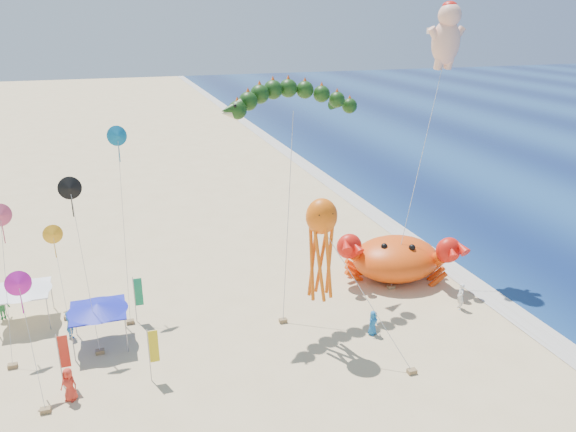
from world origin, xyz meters
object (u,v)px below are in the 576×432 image
at_px(canopy_blue, 97,307).
at_px(canopy_white, 22,288).
at_px(octopus_kite, 321,242).
at_px(cherub_kite, 447,34).
at_px(crab_inflatable, 397,257).
at_px(dragon_kite, 291,104).

relative_size(canopy_blue, canopy_white, 1.00).
bearing_deg(octopus_kite, cherub_kite, 34.05).
xyz_separation_m(crab_inflatable, cherub_kite, (4.15, 2.43, 15.74)).
relative_size(crab_inflatable, octopus_kite, 0.98).
height_order(cherub_kite, canopy_blue, cherub_kite).
distance_m(dragon_kite, canopy_blue, 17.09).
bearing_deg(cherub_kite, crab_inflatable, -149.62).
xyz_separation_m(cherub_kite, canopy_white, (-29.89, -0.78, -15.02)).
xyz_separation_m(dragon_kite, octopus_kite, (-0.12, -5.97, -7.02)).
height_order(crab_inflatable, cherub_kite, cherub_kite).
xyz_separation_m(crab_inflatable, dragon_kite, (-8.37, -0.14, 11.76)).
bearing_deg(canopy_white, octopus_kite, -24.24).
relative_size(dragon_kite, canopy_white, 4.18).
distance_m(dragon_kite, cherub_kite, 13.39).
bearing_deg(crab_inflatable, canopy_white, 176.33).
distance_m(crab_inflatable, dragon_kite, 14.44).
distance_m(cherub_kite, canopy_blue, 29.88).
height_order(crab_inflatable, octopus_kite, octopus_kite).
distance_m(crab_inflatable, octopus_kite, 11.49).
relative_size(dragon_kite, octopus_kite, 1.61).
bearing_deg(canopy_blue, crab_inflatable, 6.64).
height_order(octopus_kite, canopy_blue, octopus_kite).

